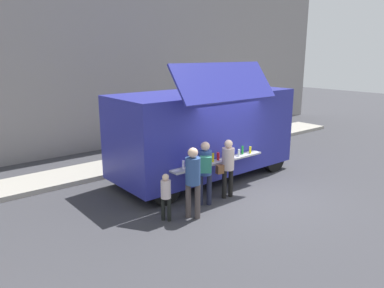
{
  "coord_description": "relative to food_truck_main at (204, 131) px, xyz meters",
  "views": [
    {
      "loc": [
        -7.44,
        -6.54,
        3.93
      ],
      "look_at": [
        -0.77,
        1.63,
        1.3
      ],
      "focal_mm": 34.45,
      "sensor_mm": 36.0,
      "label": 1
    }
  ],
  "objects": [
    {
      "name": "curb_strip",
      "position": [
        -4.0,
        2.62,
        -1.44
      ],
      "size": [
        28.0,
        1.6,
        0.15
      ],
      "primitive_type": "cube",
      "color": "#9E998E",
      "rests_on": "ground"
    },
    {
      "name": "trash_bin",
      "position": [
        3.55,
        2.32,
        -1.06
      ],
      "size": [
        0.6,
        0.6,
        0.91
      ],
      "primitive_type": "cylinder",
      "color": "#2E6536",
      "rests_on": "ground"
    },
    {
      "name": "food_truck_main",
      "position": [
        0.0,
        0.0,
        0.0
      ],
      "size": [
        5.88,
        3.13,
        3.67
      ],
      "rotation": [
        0.0,
        0.0,
        -0.0
      ],
      "color": "#2B2F99",
      "rests_on": "ground"
    },
    {
      "name": "customer_front_ordering",
      "position": [
        -0.64,
        -1.71,
        -0.54
      ],
      "size": [
        0.54,
        0.34,
        1.65
      ],
      "rotation": [
        0.0,
        0.0,
        1.41
      ],
      "color": "black",
      "rests_on": "ground"
    },
    {
      "name": "child_near_queue",
      "position": [
        -2.8,
        -1.84,
        -0.81
      ],
      "size": [
        0.24,
        0.24,
        1.18
      ],
      "rotation": [
        0.0,
        0.0,
        0.59
      ],
      "color": "black",
      "rests_on": "ground"
    },
    {
      "name": "building_behind",
      "position": [
        -3.0,
        6.52,
        3.86
      ],
      "size": [
        32.0,
        2.4,
        10.76
      ],
      "primitive_type": "cube",
      "color": "gray",
      "rests_on": "ground"
    },
    {
      "name": "customer_rear_waiting",
      "position": [
        -2.2,
        -2.12,
        -0.46
      ],
      "size": [
        0.36,
        0.36,
        1.77
      ],
      "rotation": [
        0.0,
        0.0,
        0.63
      ],
      "color": "#4D4342",
      "rests_on": "ground"
    },
    {
      "name": "customer_mid_with_backpack",
      "position": [
        -1.48,
        -1.74,
        -0.46
      ],
      "size": [
        0.51,
        0.55,
        1.72
      ],
      "rotation": [
        0.0,
        0.0,
        0.9
      ],
      "color": "#1F2238",
      "rests_on": "ground"
    },
    {
      "name": "ground_plane",
      "position": [
        -0.03,
        -2.01,
        -1.51
      ],
      "size": [
        60.0,
        60.0,
        0.0
      ],
      "primitive_type": "plane",
      "color": "#38383D"
    }
  ]
}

